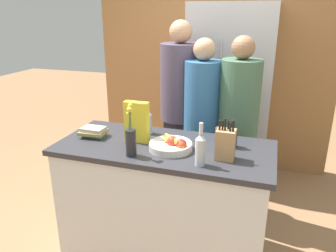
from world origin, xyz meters
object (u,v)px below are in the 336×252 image
at_px(bottle_oil, 200,149).
at_px(person_in_red_tee, 238,121).
at_px(knife_block, 225,144).
at_px(person_at_sink, 180,105).
at_px(refrigerator, 229,95).
at_px(fruit_bowl, 172,145).
at_px(cereal_box, 137,122).
at_px(bottle_vinegar, 232,136).
at_px(bottle_wine, 148,122).
at_px(person_in_blue, 202,119).
at_px(flower_vase, 131,139).
at_px(coffee_mug, 220,134).
at_px(book_stack, 94,132).

bearing_deg(bottle_oil, person_in_red_tee, 81.28).
xyz_separation_m(knife_block, person_at_sink, (-0.56, 0.89, -0.02)).
bearing_deg(refrigerator, knife_block, -83.14).
bearing_deg(fruit_bowl, cereal_box, 165.95).
relative_size(bottle_vinegar, person_at_sink, 0.12).
relative_size(cereal_box, bottle_wine, 1.22).
xyz_separation_m(bottle_wine, person_in_blue, (0.34, 0.44, -0.09)).
distance_m(knife_block, flower_vase, 0.63).
relative_size(knife_block, cereal_box, 0.92).
distance_m(refrigerator, person_in_red_tee, 0.80).
distance_m(refrigerator, person_in_blue, 0.80).
xyz_separation_m(knife_block, bottle_wine, (-0.66, 0.29, -0.01)).
bearing_deg(bottle_wine, coffee_mug, 3.49).
relative_size(fruit_bowl, knife_block, 1.10).
bearing_deg(person_in_blue, cereal_box, -93.09).
bearing_deg(coffee_mug, knife_block, -75.54).
bearing_deg(flower_vase, refrigerator, 75.60).
xyz_separation_m(knife_block, bottle_oil, (-0.14, -0.14, 0.01)).
bearing_deg(person_at_sink, flower_vase, -101.95).
height_order(bottle_vinegar, bottle_wine, bottle_wine).
bearing_deg(bottle_vinegar, flower_vase, -149.78).
relative_size(flower_vase, cereal_box, 1.19).
height_order(knife_block, person_in_blue, person_in_blue).
bearing_deg(book_stack, bottle_oil, -14.52).
bearing_deg(knife_block, book_stack, 175.01).
bearing_deg(person_at_sink, refrigerator, 49.62).
relative_size(knife_block, person_at_sink, 0.16).
height_order(flower_vase, book_stack, flower_vase).
height_order(fruit_bowl, person_in_red_tee, person_in_red_tee).
xyz_separation_m(fruit_bowl, book_stack, (-0.66, 0.06, 0.00)).
bearing_deg(cereal_box, person_at_sink, 81.94).
relative_size(coffee_mug, bottle_oil, 0.41).
height_order(book_stack, bottle_vinegar, bottle_vinegar).
distance_m(flower_vase, bottle_vinegar, 0.73).
xyz_separation_m(bottle_vinegar, person_at_sink, (-0.58, 0.67, 0.01)).
distance_m(flower_vase, cereal_box, 0.26).
height_order(coffee_mug, person_in_blue, person_in_blue).
xyz_separation_m(book_stack, person_in_blue, (0.72, 0.65, -0.03)).
xyz_separation_m(refrigerator, flower_vase, (-0.43, -1.67, 0.06)).
bearing_deg(bottle_oil, book_stack, 165.48).
bearing_deg(person_in_blue, knife_block, -40.16).
distance_m(book_stack, person_at_sink, 0.93).
bearing_deg(cereal_box, bottle_vinegar, 9.28).
xyz_separation_m(flower_vase, book_stack, (-0.42, 0.23, -0.08)).
bearing_deg(coffee_mug, flower_vase, -138.20).
relative_size(fruit_bowl, coffee_mug, 2.63).
relative_size(bottle_vinegar, person_in_blue, 0.12).
bearing_deg(person_at_sink, person_in_blue, -40.92).
height_order(bottle_wine, person_at_sink, person_at_sink).
height_order(refrigerator, book_stack, refrigerator).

